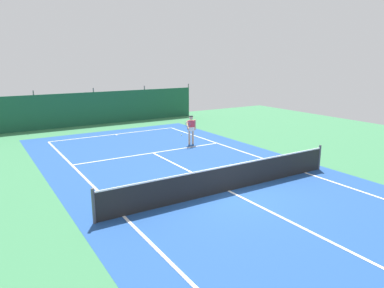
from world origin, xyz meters
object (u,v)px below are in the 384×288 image
Objects in this scene: tennis_net at (229,178)px; parked_car at (126,107)px; tennis_player at (191,128)px; tennis_ball_near_player at (181,135)px; water_bottle at (299,158)px.

tennis_net is 2.39× the size of parked_car.
tennis_ball_near_player is at bearing -86.27° from tennis_player.
parked_car reaches higher than tennis_player.
water_bottle is (5.41, 1.47, -0.39)m from tennis_net.
tennis_player is (2.72, 7.01, 0.45)m from tennis_net.
water_bottle is at bearing 136.59° from tennis_player.
tennis_player is at bearing 115.91° from water_bottle.
tennis_ball_near_player is at bearing 89.21° from parked_car.
tennis_net is 5.62m from water_bottle.
tennis_ball_near_player is 8.11m from water_bottle.
tennis_net reaches higher than tennis_ball_near_player.
tennis_ball_near_player is at bearing 104.19° from water_bottle.
tennis_player is at bearing -106.95° from tennis_ball_near_player.
parked_car is (-0.07, 9.12, 0.81)m from tennis_ball_near_player.
tennis_ball_near_player is (3.42, 9.33, -0.48)m from tennis_net.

